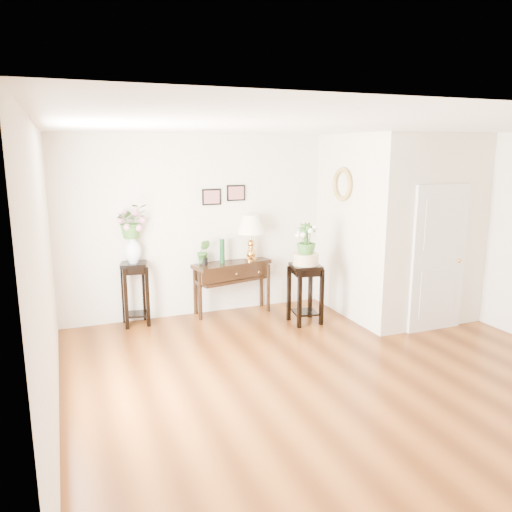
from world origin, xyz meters
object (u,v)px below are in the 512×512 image
console_table (232,287)px  plant_stand_b (305,294)px  plant_stand_a (135,294)px  table_lamp (251,239)px

console_table → plant_stand_b: bearing=-57.2°
console_table → plant_stand_b: size_ratio=1.39×
plant_stand_a → plant_stand_b: bearing=-19.5°
plant_stand_a → plant_stand_b: (2.38, -0.84, -0.02)m
console_table → plant_stand_a: (-1.52, 0.00, 0.06)m
console_table → plant_stand_b: (0.87, -0.84, 0.03)m
console_table → plant_stand_b: 1.21m
plant_stand_b → plant_stand_a: bearing=160.5°
console_table → plant_stand_a: plant_stand_a is taller
table_lamp → plant_stand_b: size_ratio=0.83×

